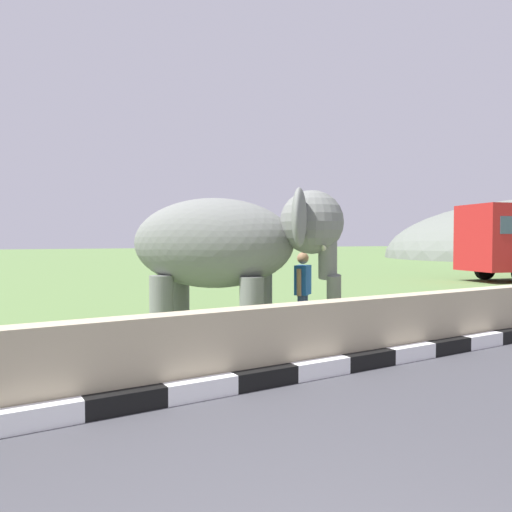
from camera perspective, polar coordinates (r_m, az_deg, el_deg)
The scene contains 4 objects.
striped_curb at distance 5.61m, azimuth -19.71°, elevation -16.67°, with size 16.20×0.20×0.24m.
barrier_parapet at distance 6.61m, azimuth 0.47°, elevation -10.29°, with size 28.00×0.36×1.00m, color tan.
elephant at distance 9.09m, azimuth -2.91°, elevation 1.31°, with size 3.88×3.77×2.80m.
person_handler at distance 9.61m, azimuth 5.53°, elevation -3.91°, with size 0.57×0.46×1.66m.
Camera 1 is at (-1.35, -1.19, 1.89)m, focal length 33.95 mm.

